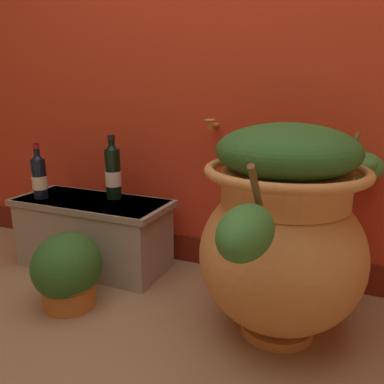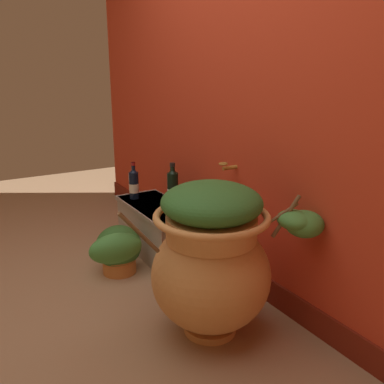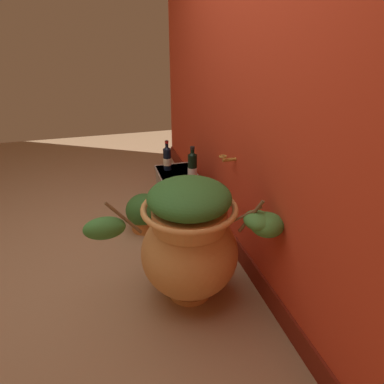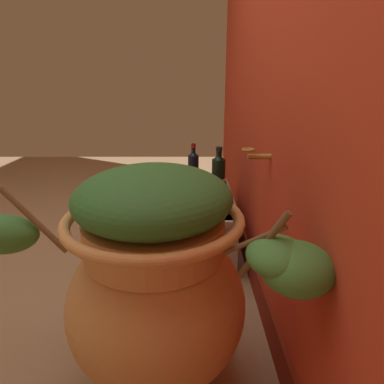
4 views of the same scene
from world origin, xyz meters
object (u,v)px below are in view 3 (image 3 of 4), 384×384
Objects in this scene: potted_shrub at (144,213)px; wine_bottle_left at (192,167)px; wine_bottle_middle at (167,158)px; terracotta_urn at (190,240)px.

wine_bottle_left is at bearing 96.92° from potted_shrub.
wine_bottle_left is 0.39m from wine_bottle_middle.
terracotta_urn reaches higher than potted_shrub.
terracotta_urn is 1.30m from wine_bottle_middle.
wine_bottle_middle is at bearing 143.89° from potted_shrub.
wine_bottle_middle is at bearing 174.26° from terracotta_urn.
terracotta_urn is at bearing -5.74° from wine_bottle_middle.
wine_bottle_left is 0.57m from potted_shrub.
wine_bottle_middle is 0.86× the size of potted_shrub.
terracotta_urn is 3.85× the size of wine_bottle_middle.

